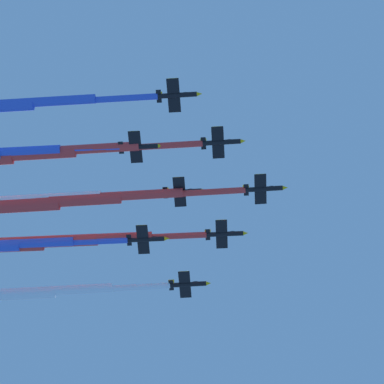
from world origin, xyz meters
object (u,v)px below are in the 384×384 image
object	(u,v)px
jet_lead	(84,200)
jet_starboard_inner	(37,154)
jet_port_inner	(66,241)
jet_starboard_mid	(21,294)

from	to	relation	value
jet_lead	jet_starboard_inner	xyz separation A→B (m)	(-3.86, -14.32, 0.33)
jet_port_inner	jet_starboard_mid	size ratio (longest dim) A/B	0.94
jet_lead	jet_starboard_mid	bearing A→B (deg)	150.58
jet_lead	jet_starboard_mid	xyz separation A→B (m)	(-24.93, 14.06, -0.86)
jet_starboard_inner	jet_starboard_mid	bearing A→B (deg)	126.59
jet_lead	jet_starboard_inner	world-z (taller)	jet_starboard_inner
jet_port_inner	jet_starboard_inner	distance (m)	22.75
jet_lead	jet_starboard_inner	size ratio (longest dim) A/B	1.00
jet_starboard_inner	jet_lead	bearing A→B (deg)	74.92
jet_starboard_mid	jet_port_inner	bearing A→B (deg)	-22.26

